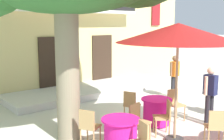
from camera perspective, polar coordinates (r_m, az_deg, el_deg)
name	(u,v)px	position (r m, az deg, el deg)	size (l,w,h in m)	color
ground_plane	(155,118)	(8.89, 8.50, -9.49)	(120.00, 120.00, 0.00)	beige
building_facade	(55,4)	(14.34, -11.32, 12.71)	(13.00, 5.09, 7.50)	#DBC67F
entrance_step_platform	(92,89)	(12.00, -3.90, -3.85)	(7.17, 2.15, 0.25)	silver
cafe_chair_near_tree_0	(216,126)	(7.09, 19.87, -10.35)	(0.57, 0.57, 0.91)	tan
cafe_table_middle	(120,134)	(6.56, 1.69, -12.67)	(0.86, 0.86, 0.76)	#DB1984
cafe_chair_middle_0	(138,120)	(7.11, 5.17, -9.76)	(0.46, 0.46, 0.91)	tan
cafe_chair_middle_1	(89,125)	(6.73, -4.62, -10.86)	(0.54, 0.54, 0.91)	tan
cafe_table_front	(156,111)	(8.25, 8.79, -8.12)	(0.86, 0.86, 0.76)	#DB1984
cafe_chair_front_0	(165,115)	(7.52, 10.41, -8.80)	(0.56, 0.56, 0.91)	tan
cafe_chair_front_1	(175,102)	(8.74, 12.36, -6.30)	(0.46, 0.46, 0.91)	tan
cafe_chair_front_2	(131,104)	(8.42, 3.81, -6.70)	(0.52, 0.52, 0.91)	tan
cafe_umbrella	(178,33)	(6.82, 13.01, 7.09)	(2.90, 2.90, 2.85)	#997A56
pedestrian_near_entrance	(175,74)	(11.17, 12.32, -0.81)	(0.53, 0.26, 1.65)	#232328
pedestrian_by_tree	(210,92)	(8.49, 18.88, -4.19)	(0.53, 0.35, 1.66)	#232328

